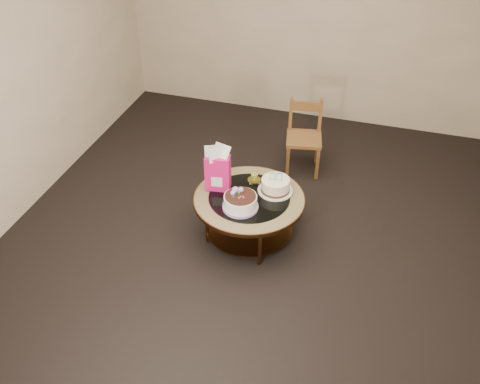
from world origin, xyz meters
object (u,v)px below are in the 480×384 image
(coffee_table, at_px, (249,204))
(gift_bag, at_px, (218,168))
(decorated_cake, at_px, (240,202))
(cream_cake, at_px, (275,186))
(dining_chair, at_px, (304,136))

(coffee_table, height_order, gift_bag, gift_bag)
(decorated_cake, relative_size, cream_cake, 0.98)
(cream_cake, distance_m, gift_bag, 0.55)
(decorated_cake, bearing_deg, cream_cake, 53.97)
(decorated_cake, distance_m, gift_bag, 0.39)
(decorated_cake, distance_m, cream_cake, 0.40)
(decorated_cake, xyz_separation_m, cream_cake, (0.24, 0.33, 0.00))
(decorated_cake, height_order, cream_cake, cream_cake)
(cream_cake, height_order, gift_bag, gift_bag)
(coffee_table, distance_m, cream_cake, 0.29)
(decorated_cake, distance_m, dining_chair, 1.47)
(gift_bag, distance_m, dining_chair, 1.37)
(decorated_cake, xyz_separation_m, dining_chair, (0.29, 1.44, -0.11))
(cream_cake, bearing_deg, coffee_table, -153.40)
(cream_cake, height_order, dining_chair, dining_chair)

